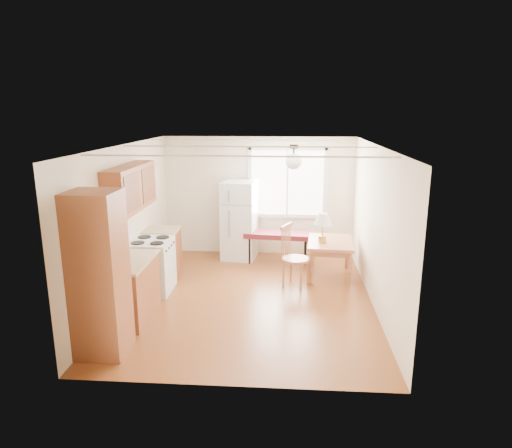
# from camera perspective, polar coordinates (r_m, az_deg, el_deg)

# --- Properties ---
(room_shell) EXTENTS (4.60, 5.60, 2.62)m
(room_shell) POSITION_cam_1_polar(r_m,az_deg,el_deg) (7.26, -0.93, -0.12)
(room_shell) COLOR #5F2D13
(room_shell) RESTS_ON ground
(kitchen_run) EXTENTS (0.65, 3.40, 2.20)m
(kitchen_run) POSITION_cam_1_polar(r_m,az_deg,el_deg) (7.14, -15.27, -4.31)
(kitchen_run) COLOR brown
(kitchen_run) RESTS_ON ground
(window_unit) EXTENTS (1.64, 0.05, 1.51)m
(window_unit) POSITION_cam_1_polar(r_m,az_deg,el_deg) (9.60, 3.94, 5.17)
(window_unit) COLOR white
(window_unit) RESTS_ON room_shell
(pendant_light) EXTENTS (0.26, 0.26, 0.40)m
(pendant_light) POSITION_cam_1_polar(r_m,az_deg,el_deg) (7.46, 4.73, 7.91)
(pendant_light) COLOR black
(pendant_light) RESTS_ON room_shell
(refrigerator) EXTENTS (0.75, 0.75, 1.62)m
(refrigerator) POSITION_cam_1_polar(r_m,az_deg,el_deg) (9.44, -2.10, 0.48)
(refrigerator) COLOR silver
(refrigerator) RESTS_ON ground
(bench) EXTENTS (1.38, 0.62, 0.62)m
(bench) POSITION_cam_1_polar(r_m,az_deg,el_deg) (9.28, 2.75, -1.42)
(bench) COLOR #58151E
(bench) RESTS_ON ground
(dining_table) EXTENTS (0.89, 1.14, 0.68)m
(dining_table) POSITION_cam_1_polar(r_m,az_deg,el_deg) (8.57, 9.28, -2.77)
(dining_table) COLOR #98593A
(dining_table) RESTS_ON ground
(chair) EXTENTS (0.54, 0.53, 1.09)m
(chair) POSITION_cam_1_polar(r_m,az_deg,el_deg) (8.01, 4.36, -3.39)
(chair) COLOR #98593A
(chair) RESTS_ON ground
(table_lamp) EXTENTS (0.31, 0.31, 0.54)m
(table_lamp) POSITION_cam_1_polar(r_m,az_deg,el_deg) (8.33, 8.37, 0.32)
(table_lamp) COLOR #B7943A
(table_lamp) RESTS_ON dining_table
(coffee_maker) EXTENTS (0.26, 0.30, 0.38)m
(coffee_maker) POSITION_cam_1_polar(r_m,az_deg,el_deg) (6.57, -17.03, -4.22)
(coffee_maker) COLOR black
(coffee_maker) RESTS_ON kitchen_run
(kettle) EXTENTS (0.13, 0.13, 0.24)m
(kettle) POSITION_cam_1_polar(r_m,az_deg,el_deg) (7.03, -16.06, -3.30)
(kettle) COLOR red
(kettle) RESTS_ON kitchen_run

